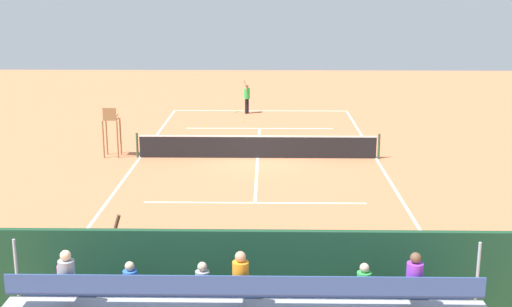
% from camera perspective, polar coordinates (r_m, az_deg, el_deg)
% --- Properties ---
extents(ground_plane, '(60.00, 60.00, 0.00)m').
position_cam_1_polar(ground_plane, '(28.61, 0.14, -0.38)').
color(ground_plane, '#CC7047').
extents(court_line_markings, '(10.10, 22.20, 0.01)m').
position_cam_1_polar(court_line_markings, '(28.64, 0.14, -0.36)').
color(court_line_markings, white).
rests_on(court_line_markings, ground).
extents(tennis_net, '(10.30, 0.10, 1.07)m').
position_cam_1_polar(tennis_net, '(28.49, 0.14, 0.60)').
color(tennis_net, black).
rests_on(tennis_net, ground).
extents(backdrop_wall, '(18.00, 0.16, 2.00)m').
position_cam_1_polar(backdrop_wall, '(15.02, -0.68, -10.08)').
color(backdrop_wall, '#194228').
rests_on(backdrop_wall, ground).
extents(bleacher_stand, '(9.06, 2.40, 2.48)m').
position_cam_1_polar(bleacher_stand, '(13.82, -1.19, -12.60)').
color(bleacher_stand, '#B2B2B7').
rests_on(bleacher_stand, ground).
extents(umpire_chair, '(0.67, 0.67, 2.14)m').
position_cam_1_polar(umpire_chair, '(29.20, -12.12, 2.25)').
color(umpire_chair, olive).
rests_on(umpire_chair, ground).
extents(courtside_bench, '(1.80, 0.40, 0.93)m').
position_cam_1_polar(courtside_bench, '(16.16, 12.08, -10.32)').
color(courtside_bench, '#234C2D').
rests_on(courtside_bench, ground).
extents(equipment_bag, '(0.90, 0.36, 0.36)m').
position_cam_1_polar(equipment_bag, '(15.94, 4.91, -11.89)').
color(equipment_bag, '#334C8C').
rests_on(equipment_bag, ground).
extents(tennis_player, '(0.47, 0.56, 1.93)m').
position_cam_1_polar(tennis_player, '(38.39, -0.78, 4.90)').
color(tennis_player, black).
rests_on(tennis_player, ground).
extents(tennis_racket, '(0.33, 0.57, 0.03)m').
position_cam_1_polar(tennis_racket, '(39.21, -1.66, 3.60)').
color(tennis_racket, black).
rests_on(tennis_racket, ground).
extents(tennis_ball_near, '(0.07, 0.07, 0.07)m').
position_cam_1_polar(tennis_ball_near, '(35.05, -4.22, 2.34)').
color(tennis_ball_near, '#CCDB33').
rests_on(tennis_ball_near, ground).
extents(tennis_ball_far, '(0.07, 0.07, 0.07)m').
position_cam_1_polar(tennis_ball_far, '(36.37, -1.20, 2.81)').
color(tennis_ball_far, '#CCDB33').
rests_on(tennis_ball_far, ground).
extents(line_judge, '(0.38, 0.54, 1.93)m').
position_cam_1_polar(line_judge, '(16.29, -11.72, -8.34)').
color(line_judge, '#232328').
rests_on(line_judge, ground).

